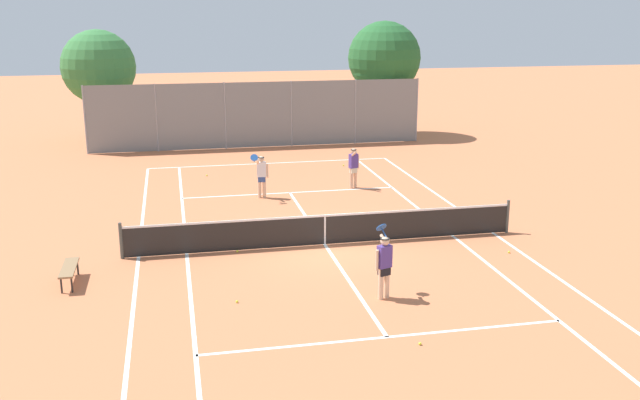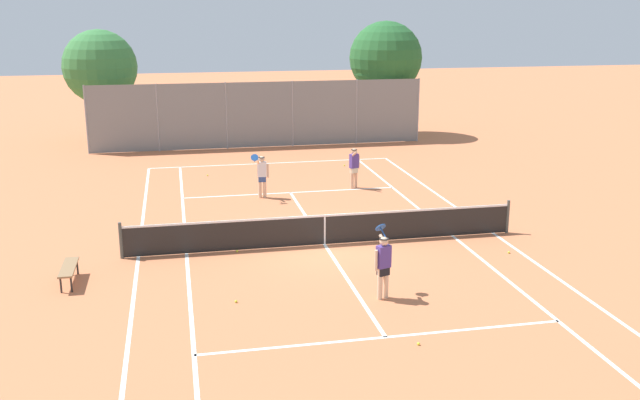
% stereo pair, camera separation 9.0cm
% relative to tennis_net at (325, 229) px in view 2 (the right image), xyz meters
% --- Properties ---
extents(ground_plane, '(120.00, 120.00, 0.00)m').
position_rel_tennis_net_xyz_m(ground_plane, '(0.00, 0.00, -0.51)').
color(ground_plane, '#C67047').
extents(court_line_markings, '(11.10, 23.90, 0.01)m').
position_rel_tennis_net_xyz_m(court_line_markings, '(0.00, 0.00, -0.51)').
color(court_line_markings, white).
rests_on(court_line_markings, ground).
extents(tennis_net, '(12.00, 0.10, 1.07)m').
position_rel_tennis_net_xyz_m(tennis_net, '(0.00, 0.00, 0.00)').
color(tennis_net, '#474C47').
rests_on(tennis_net, ground).
extents(player_near_side, '(0.49, 0.86, 1.77)m').
position_rel_tennis_net_xyz_m(player_near_side, '(0.55, -4.30, 0.42)').
color(player_near_side, beige).
rests_on(player_near_side, ground).
extents(player_far_left, '(0.73, 0.72, 1.77)m').
position_rel_tennis_net_xyz_m(player_far_left, '(-1.16, 5.88, 0.42)').
color(player_far_left, beige).
rests_on(player_far_left, ground).
extents(player_far_right, '(0.44, 0.56, 1.60)m').
position_rel_tennis_net_xyz_m(player_far_right, '(2.60, 6.63, 0.40)').
color(player_far_right, '#D8A884').
rests_on(player_far_right, ground).
extents(loose_tennis_ball_0, '(0.07, 0.07, 0.07)m').
position_rel_tennis_net_xyz_m(loose_tennis_ball_0, '(5.12, -1.85, -0.48)').
color(loose_tennis_ball_0, '#D1DB33').
rests_on(loose_tennis_ball_0, ground).
extents(loose_tennis_ball_1, '(0.07, 0.07, 0.07)m').
position_rel_tennis_net_xyz_m(loose_tennis_ball_1, '(-3.01, 9.90, -0.48)').
color(loose_tennis_ball_1, '#D1DB33').
rests_on(loose_tennis_ball_1, ground).
extents(loose_tennis_ball_2, '(0.07, 0.07, 0.07)m').
position_rel_tennis_net_xyz_m(loose_tennis_ball_2, '(-3.03, -3.85, -0.48)').
color(loose_tennis_ball_2, '#D1DB33').
rests_on(loose_tennis_ball_2, ground).
extents(loose_tennis_ball_3, '(0.07, 0.07, 0.07)m').
position_rel_tennis_net_xyz_m(loose_tennis_ball_3, '(-2.67, -0.14, -0.48)').
color(loose_tennis_ball_3, '#D1DB33').
rests_on(loose_tennis_ball_3, ground).
extents(loose_tennis_ball_4, '(0.07, 0.07, 0.07)m').
position_rel_tennis_net_xyz_m(loose_tennis_ball_4, '(3.17, 10.63, -0.48)').
color(loose_tennis_ball_4, '#D1DB33').
rests_on(loose_tennis_ball_4, ground).
extents(loose_tennis_ball_5, '(0.07, 0.07, 0.07)m').
position_rel_tennis_net_xyz_m(loose_tennis_ball_5, '(0.58, -6.90, -0.48)').
color(loose_tennis_ball_5, '#D1DB33').
rests_on(loose_tennis_ball_5, ground).
extents(courtside_bench, '(0.36, 1.50, 0.47)m').
position_rel_tennis_net_xyz_m(courtside_bench, '(-7.17, -1.69, -0.10)').
color(courtside_bench, olive).
rests_on(courtside_bench, ground).
extents(back_fence, '(16.98, 0.08, 3.35)m').
position_rel_tennis_net_xyz_m(back_fence, '(-0.00, 15.87, 1.17)').
color(back_fence, gray).
rests_on(back_fence, ground).
extents(tree_behind_left, '(3.82, 3.82, 5.88)m').
position_rel_tennis_net_xyz_m(tree_behind_left, '(-7.85, 19.08, 3.34)').
color(tree_behind_left, brown).
rests_on(tree_behind_left, ground).
extents(tree_behind_right, '(3.99, 3.99, 6.26)m').
position_rel_tennis_net_xyz_m(tree_behind_right, '(7.17, 18.07, 3.61)').
color(tree_behind_right, brown).
rests_on(tree_behind_right, ground).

